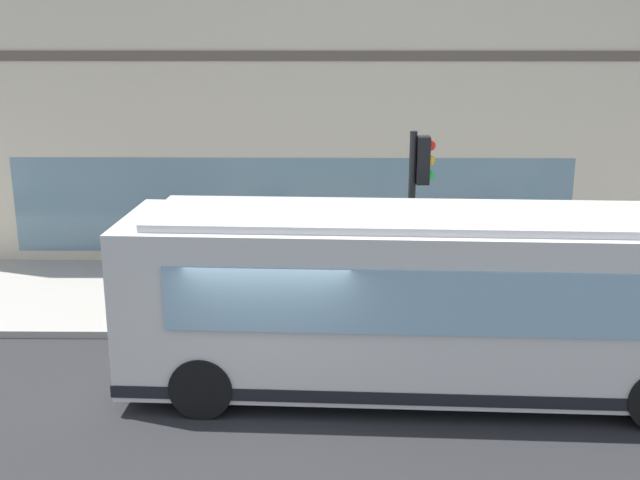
# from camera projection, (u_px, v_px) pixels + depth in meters

# --- Properties ---
(ground) EXTENTS (120.00, 120.00, 0.00)m
(ground) POSITION_uv_depth(u_px,v_px,m) (272.00, 402.00, 12.68)
(ground) COLOR #262628
(sidewalk_curb) EXTENTS (4.82, 40.00, 0.15)m
(sidewalk_curb) POSITION_uv_depth(u_px,v_px,m) (288.00, 295.00, 17.49)
(sidewalk_curb) COLOR #9E9991
(sidewalk_curb) RESTS_ON ground
(building_corner) EXTENTS (8.21, 19.98, 9.55)m
(building_corner) POSITION_uv_depth(u_px,v_px,m) (297.00, 68.00, 22.48)
(building_corner) COLOR beige
(building_corner) RESTS_ON ground
(city_bus_nearside) EXTENTS (2.99, 10.14, 3.07)m
(city_bus_nearside) POSITION_uv_depth(u_px,v_px,m) (429.00, 302.00, 12.73)
(city_bus_nearside) COLOR silver
(city_bus_nearside) RESTS_ON ground
(traffic_light_near_corner) EXTENTS (0.32, 0.49, 3.90)m
(traffic_light_near_corner) POSITION_uv_depth(u_px,v_px,m) (418.00, 193.00, 14.73)
(traffic_light_near_corner) COLOR black
(traffic_light_near_corner) RESTS_ON sidewalk_curb
(fire_hydrant) EXTENTS (0.35, 0.35, 0.74)m
(fire_hydrant) POSITION_uv_depth(u_px,v_px,m) (493.00, 267.00, 18.03)
(fire_hydrant) COLOR red
(fire_hydrant) RESTS_ON sidewalk_curb
(pedestrian_near_hydrant) EXTENTS (0.32, 0.32, 1.57)m
(pedestrian_near_hydrant) POSITION_uv_depth(u_px,v_px,m) (636.00, 281.00, 15.39)
(pedestrian_near_hydrant) COLOR gold
(pedestrian_near_hydrant) RESTS_ON sidewalk_curb
(pedestrian_by_light_pole) EXTENTS (0.32, 0.32, 1.64)m
(pedestrian_by_light_pole) POSITION_uv_depth(u_px,v_px,m) (461.00, 258.00, 16.73)
(pedestrian_by_light_pole) COLOR #3F8C4C
(pedestrian_by_light_pole) RESTS_ON sidewalk_curb
(pedestrian_near_building_entrance) EXTENTS (0.32, 0.32, 1.75)m
(pedestrian_near_building_entrance) POSITION_uv_depth(u_px,v_px,m) (163.00, 233.00, 18.48)
(pedestrian_near_building_entrance) COLOR gold
(pedestrian_near_building_entrance) RESTS_ON sidewalk_curb
(newspaper_vending_box) EXTENTS (0.44, 0.43, 0.90)m
(newspaper_vending_box) POSITION_uv_depth(u_px,v_px,m) (180.00, 297.00, 15.79)
(newspaper_vending_box) COLOR #BF3F19
(newspaper_vending_box) RESTS_ON sidewalk_curb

